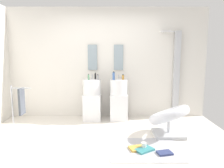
% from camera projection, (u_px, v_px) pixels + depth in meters
% --- Properties ---
extents(ground_plane, '(4.80, 3.60, 0.04)m').
position_uv_depth(ground_plane, '(103.00, 143.00, 3.78)').
color(ground_plane, silver).
extents(rear_partition, '(4.80, 0.10, 2.60)m').
position_uv_depth(rear_partition, '(106.00, 63.00, 5.22)').
color(rear_partition, silver).
rests_on(rear_partition, ground_plane).
extents(pedestal_sink_left, '(0.41, 0.41, 1.04)m').
position_uv_depth(pedestal_sink_left, '(92.00, 100.00, 5.00)').
color(pedestal_sink_left, white).
rests_on(pedestal_sink_left, ground_plane).
extents(pedestal_sink_right, '(0.41, 0.41, 1.04)m').
position_uv_depth(pedestal_sink_right, '(119.00, 100.00, 5.00)').
color(pedestal_sink_right, white).
rests_on(pedestal_sink_right, ground_plane).
extents(vanity_mirror_left, '(0.22, 0.03, 0.59)m').
position_uv_depth(vanity_mirror_left, '(93.00, 57.00, 5.13)').
color(vanity_mirror_left, '#8C9EA8').
extents(vanity_mirror_right, '(0.22, 0.03, 0.59)m').
position_uv_depth(vanity_mirror_right, '(119.00, 57.00, 5.13)').
color(vanity_mirror_right, '#8C9EA8').
extents(shower_column, '(0.49, 0.24, 2.05)m').
position_uv_depth(shower_column, '(176.00, 73.00, 5.13)').
color(shower_column, '#B7BABF').
rests_on(shower_column, ground_plane).
extents(lounge_chair, '(1.10, 1.10, 0.65)m').
position_uv_depth(lounge_chair, '(169.00, 117.00, 4.05)').
color(lounge_chair, '#B7BABF').
rests_on(lounge_chair, ground_plane).
extents(towel_rack, '(0.37, 0.22, 0.95)m').
position_uv_depth(towel_rack, '(20.00, 102.00, 4.04)').
color(towel_rack, '#B7BABF').
rests_on(towel_rack, ground_plane).
extents(area_rug, '(1.13, 0.89, 0.01)m').
position_uv_depth(area_rug, '(145.00, 149.00, 3.50)').
color(area_rug, '#B2B2B7').
rests_on(area_rug, ground_plane).
extents(magazine_ochre, '(0.28, 0.26, 0.03)m').
position_uv_depth(magazine_ochre, '(137.00, 148.00, 3.48)').
color(magazine_ochre, gold).
rests_on(magazine_ochre, area_rug).
extents(magazine_navy, '(0.25, 0.21, 0.03)m').
position_uv_depth(magazine_navy, '(165.00, 153.00, 3.32)').
color(magazine_navy, navy).
rests_on(magazine_navy, area_rug).
extents(magazine_teal, '(0.34, 0.31, 0.03)m').
position_uv_depth(magazine_teal, '(145.00, 150.00, 3.43)').
color(magazine_teal, teal).
rests_on(magazine_teal, area_rug).
extents(coffee_mug, '(0.08, 0.08, 0.10)m').
position_uv_depth(coffee_mug, '(144.00, 146.00, 3.50)').
color(coffee_mug, white).
rests_on(coffee_mug, area_rug).
extents(soap_bottle_green, '(0.04, 0.04, 0.14)m').
position_uv_depth(soap_bottle_green, '(89.00, 77.00, 4.85)').
color(soap_bottle_green, '#59996B').
rests_on(soap_bottle_green, pedestal_sink_left).
extents(soap_bottle_amber, '(0.05, 0.05, 0.12)m').
position_uv_depth(soap_bottle_amber, '(123.00, 77.00, 4.92)').
color(soap_bottle_amber, '#C68C38').
rests_on(soap_bottle_amber, pedestal_sink_right).
extents(soap_bottle_grey, '(0.04, 0.04, 0.13)m').
position_uv_depth(soap_bottle_grey, '(98.00, 77.00, 4.88)').
color(soap_bottle_grey, '#99999E').
rests_on(soap_bottle_grey, pedestal_sink_left).
extents(soap_bottle_blue, '(0.06, 0.06, 0.19)m').
position_uv_depth(soap_bottle_blue, '(114.00, 76.00, 4.88)').
color(soap_bottle_blue, '#4C72B7').
rests_on(soap_bottle_blue, pedestal_sink_right).
extents(soap_bottle_black, '(0.04, 0.04, 0.15)m').
position_uv_depth(soap_bottle_black, '(96.00, 76.00, 5.01)').
color(soap_bottle_black, black).
rests_on(soap_bottle_black, pedestal_sink_left).
extents(soap_bottle_white, '(0.04, 0.04, 0.14)m').
position_uv_depth(soap_bottle_white, '(114.00, 77.00, 4.95)').
color(soap_bottle_white, white).
rests_on(soap_bottle_white, pedestal_sink_right).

